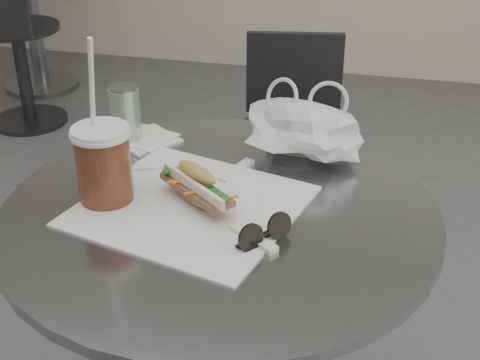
% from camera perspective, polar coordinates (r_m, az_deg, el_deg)
% --- Properties ---
extents(cafe_table, '(0.76, 0.76, 0.74)m').
position_cam_1_polar(cafe_table, '(1.32, -1.57, -12.59)').
color(cafe_table, slate).
rests_on(cafe_table, ground).
extents(bg_table, '(0.70, 0.70, 0.74)m').
position_cam_1_polar(bg_table, '(3.76, -17.45, 14.24)').
color(bg_table, slate).
rests_on(bg_table, ground).
extents(chair_far, '(0.39, 0.41, 0.74)m').
position_cam_1_polar(chair_far, '(2.15, 4.37, 0.92)').
color(chair_far, '#2A2A2C').
rests_on(chair_far, ground).
extents(bg_chair, '(0.40, 0.42, 0.75)m').
position_cam_1_polar(bg_chair, '(3.30, -18.51, 9.79)').
color(bg_chair, '#2A2A2C').
rests_on(bg_chair, ground).
extents(sandwich_paper, '(0.43, 0.41, 0.00)m').
position_cam_1_polar(sandwich_paper, '(1.16, -4.23, -2.19)').
color(sandwich_paper, white).
rests_on(sandwich_paper, cafe_table).
extents(banh_mi, '(0.20, 0.19, 0.07)m').
position_cam_1_polar(banh_mi, '(1.15, -3.71, -0.49)').
color(banh_mi, '#B89545').
rests_on(banh_mi, sandwich_paper).
extents(iced_coffee, '(0.10, 0.10, 0.30)m').
position_cam_1_polar(iced_coffee, '(1.17, -11.57, 1.39)').
color(iced_coffee, brown).
rests_on(iced_coffee, cafe_table).
extents(sunglasses, '(0.08, 0.09, 0.05)m').
position_cam_1_polar(sunglasses, '(1.06, 2.09, -4.57)').
color(sunglasses, black).
rests_on(sunglasses, cafe_table).
extents(plastic_bag, '(0.25, 0.22, 0.11)m').
position_cam_1_polar(plastic_bag, '(1.31, 5.32, 4.17)').
color(plastic_bag, silver).
rests_on(plastic_bag, cafe_table).
extents(napkin_stack, '(0.15, 0.15, 0.01)m').
position_cam_1_polar(napkin_stack, '(1.40, -7.98, 3.47)').
color(napkin_stack, white).
rests_on(napkin_stack, cafe_table).
extents(drink_can, '(0.06, 0.06, 0.12)m').
position_cam_1_polar(drink_can, '(1.39, -9.76, 5.55)').
color(drink_can, '#599456').
rests_on(drink_can, cafe_table).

